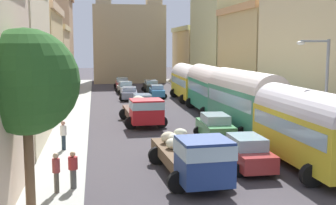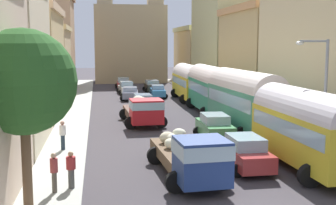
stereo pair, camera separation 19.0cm
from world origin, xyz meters
name	(u,v)px [view 2 (the right image)]	position (x,y,z in m)	size (l,w,h in m)	color
ground_plane	(156,110)	(0.00, 27.00, 0.00)	(154.00, 154.00, 0.00)	#3C383C
sidewalk_left	(76,111)	(-7.25, 27.00, 0.07)	(2.50, 70.00, 0.14)	#A6A9A0
sidewalk_right	(231,108)	(7.25, 27.00, 0.07)	(2.50, 70.00, 0.14)	#999892
building_left_2	(35,61)	(-10.56, 25.66, 4.66)	(4.53, 12.02, 9.26)	tan
building_left_3	(49,62)	(-10.65, 37.89, 4.08)	(4.73, 11.04, 8.11)	tan
building_left_4	(53,42)	(-11.24, 48.59, 6.44)	(6.03, 9.72, 12.81)	tan
building_right_1	(325,38)	(10.80, 16.44, 6.52)	(4.60, 13.93, 13.04)	beige
building_right_2	(257,55)	(10.86, 29.92, 5.01)	(5.20, 12.31, 9.96)	tan
building_right_3	(221,43)	(11.04, 43.69, 6.24)	(5.08, 14.16, 12.47)	#C8C385
building_right_4	(195,54)	(10.81, 58.65, 4.52)	(5.08, 14.23, 8.98)	tan
distant_church	(130,40)	(0.00, 58.31, 6.79)	(11.35, 6.77, 18.88)	tan
parked_bus_0	(306,126)	(4.60, 6.50, 2.17)	(3.34, 8.19, 3.93)	gold
parked_bus_1	(245,99)	(4.60, 15.50, 2.38)	(3.61, 9.11, 4.31)	#3C8C6B
parked_bus_2	(211,87)	(4.60, 24.50, 2.31)	(3.51, 9.94, 4.19)	#2A8F65
parked_bus_3	(190,81)	(4.60, 33.50, 2.15)	(3.38, 9.66, 3.91)	yellow
cargo_truck_0	(191,156)	(-1.29, 5.55, 1.18)	(3.17, 7.53, 2.27)	navy
cargo_truck_1	(144,110)	(-1.93, 19.44, 1.17)	(3.31, 7.10, 2.15)	red
car_0	(143,103)	(-1.28, 26.19, 0.80)	(2.32, 4.16, 1.59)	#1B292D
car_1	(130,93)	(-1.78, 34.99, 0.73)	(2.43, 3.87, 1.43)	gray
car_2	(126,88)	(-1.81, 41.23, 0.76)	(2.42, 3.82, 1.53)	silver
car_3	(123,83)	(-1.78, 47.83, 0.76)	(2.39, 4.37, 1.52)	#AC3231
car_4	(245,153)	(1.75, 7.06, 0.81)	(2.26, 4.15, 1.63)	#AB302F
car_5	(215,127)	(2.04, 13.78, 0.82)	(2.38, 4.25, 1.64)	#4A9454
car_6	(158,91)	(1.50, 36.48, 0.74)	(2.23, 3.96, 1.46)	#3A89C7
car_7	(152,86)	(1.62, 42.72, 0.77)	(2.32, 3.80, 1.52)	#25271E
pedestrian_0	(54,171)	(-7.09, 4.58, 1.03)	(0.43, 0.43, 1.77)	#50493E
pedestrian_1	(63,134)	(-7.31, 11.92, 1.03)	(0.42, 0.42, 1.79)	#24303C
pedestrian_2	(71,169)	(-6.46, 5.03, 0.96)	(0.42, 0.42, 1.70)	#4C4C49
streetlamp_near	(321,88)	(6.24, 8.27, 3.80)	(1.84, 0.28, 6.33)	gray
roadside_tree_0	(23,82)	(-7.90, 3.17, 4.72)	(3.80, 3.80, 6.64)	brown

